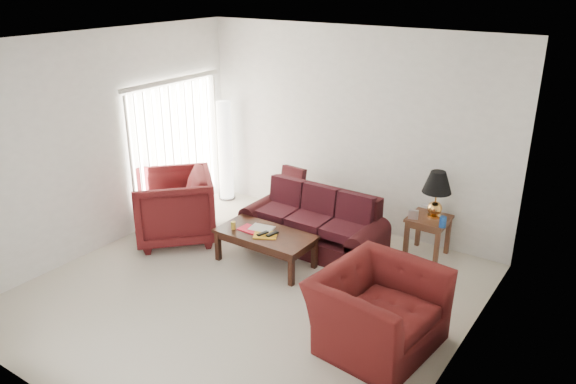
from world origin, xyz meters
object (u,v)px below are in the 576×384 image
object	(u,v)px
armchair_left	(174,207)
armchair_right	(378,310)
floor_lamp	(225,151)
sofa	(313,222)
end_table	(427,236)
coffee_table	(266,248)

from	to	relation	value
armchair_left	armchair_right	bearing A→B (deg)	33.59
floor_lamp	armchair_left	size ratio (longest dim) A/B	1.56
sofa	armchair_left	size ratio (longest dim) A/B	1.82
end_table	armchair_right	world-z (taller)	armchair_right
floor_lamp	armchair_right	world-z (taller)	floor_lamp
end_table	floor_lamp	distance (m)	3.69
end_table	armchair_left	world-z (taller)	armchair_left
armchair_left	coffee_table	bearing A→B (deg)	48.43
floor_lamp	armchair_left	distance (m)	1.72
floor_lamp	sofa	bearing A→B (deg)	-18.96
sofa	armchair_right	size ratio (longest dim) A/B	1.60
armchair_left	coffee_table	world-z (taller)	armchair_left
armchair_left	armchair_right	world-z (taller)	armchair_left
armchair_right	coffee_table	distance (m)	2.15
coffee_table	sofa	bearing A→B (deg)	91.49
sofa	armchair_right	distance (m)	2.28
sofa	end_table	distance (m)	1.59
armchair_right	sofa	bearing A→B (deg)	55.59
coffee_table	armchair_left	bearing A→B (deg)	-152.67
floor_lamp	armchair_right	xyz separation A→B (m)	(3.94, -2.25, -0.46)
sofa	coffee_table	bearing A→B (deg)	-112.24
floor_lamp	coffee_table	xyz separation A→B (m)	(1.94, -1.50, -0.64)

